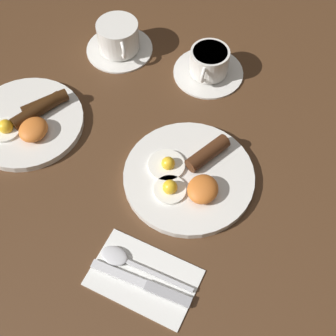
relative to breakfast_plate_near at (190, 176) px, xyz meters
The scene contains 8 objects.
ground_plane 0.01m from the breakfast_plate_near, 71.46° to the left, with size 3.00×3.00×0.00m, color #4C301C.
breakfast_plate_near is the anchor object (origin of this frame).
breakfast_plate_far 0.36m from the breakfast_plate_near, 92.67° to the left, with size 0.24×0.24×0.04m.
teacup_near 0.28m from the breakfast_plate_near, 14.48° to the left, with size 0.16×0.16×0.07m.
teacup_far 0.38m from the breakfast_plate_near, 48.12° to the left, with size 0.15×0.15×0.07m.
napkin 0.21m from the breakfast_plate_near, behind, with size 0.11×0.18×0.01m, color white.
knife 0.23m from the breakfast_plate_near, behind, with size 0.02×0.18×0.01m.
spoon 0.21m from the breakfast_plate_near, 169.27° to the left, with size 0.03×0.17×0.01m.
Camera 1 is at (-0.44, -0.16, 0.78)m, focal length 50.00 mm.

